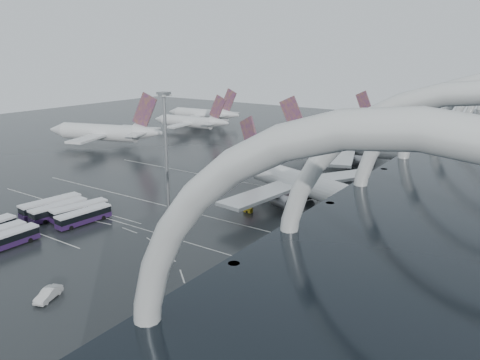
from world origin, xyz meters
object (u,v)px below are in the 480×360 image
Objects in this scene: floodlight_mast at (166,142)px; gse_cart_belly_d at (359,228)px; jet_remote_mid at (192,122)px; bus_row_near_a at (51,206)px; gse_cart_belly_b at (358,214)px; airliner_gate_c at (405,127)px; gse_cart_belly_a at (307,224)px; jet_remote_west at (106,133)px; bus_row_near_c at (79,210)px; van_curve_c at (48,294)px; jet_remote_far at (204,115)px; airliner_gate_b at (356,147)px; bus_row_far_c at (6,240)px; gse_cart_belly_c at (248,210)px; bus_row_near_d at (84,216)px; airliner_main at (304,185)px; bus_row_near_b at (59,210)px.

gse_cart_belly_d is at bearing 26.00° from floodlight_mast.
jet_remote_mid reaches higher than bus_row_near_a.
gse_cart_belly_b is at bearing 37.45° from floodlight_mast.
gse_cart_belly_a is at bearing -76.04° from airliner_gate_c.
gse_cart_belly_d is (112.96, -27.93, -5.01)m from jet_remote_west.
bus_row_near_c is 2.53× the size of van_curve_c.
floodlight_mast reaches higher than jet_remote_mid.
jet_remote_west is 1.73× the size of floodlight_mast.
airliner_gate_c is at bearing -159.67° from jet_remote_mid.
bus_row_near_a is (55.60, -125.29, -2.88)m from jet_remote_far.
bus_row_near_c is 63.21m from gse_cart_belly_b.
floodlight_mast reaches higher than bus_row_near_c.
airliner_gate_b is 4.66× the size of bus_row_near_c.
jet_remote_far is at bearing 137.59° from gse_cart_belly_a.
bus_row_near_a is at bearing 113.55° from bus_row_near_c.
gse_cart_belly_c is at bearing -31.56° from bus_row_far_c.
airliner_gate_c is at bearing -3.15° from bus_row_near_c.
bus_row_near_d is (11.57, 0.27, -0.21)m from bus_row_near_a.
bus_row_near_d is at bearing 113.25° from jet_remote_far.
bus_row_near_a is 11.58m from bus_row_near_d.
jet_remote_west reaches higher than airliner_gate_c.
bus_row_near_d is (3.77, -1.72, -0.05)m from bus_row_near_c.
gse_cart_belly_c is at bearing -152.54° from gse_cart_belly_b.
bus_row_near_c is 4.14m from bus_row_near_d.
airliner_gate_c is 4.03× the size of bus_row_near_c.
airliner_main is 15.25m from gse_cart_belly_b.
gse_cart_belly_c is (-2.24, -118.09, -4.19)m from airliner_gate_c.
van_curve_c is at bearing -93.58° from gse_cart_belly_c.
jet_remote_far is at bearing -102.82° from jet_remote_west.
jet_remote_mid is at bearing 110.56° from jet_remote_far.
van_curve_c is (33.91, -23.47, -1.04)m from bus_row_near_a.
bus_row_near_a is (-44.80, -40.12, -2.95)m from airliner_main.
airliner_gate_b is 94.49m from jet_remote_west.
jet_remote_far reaches higher than bus_row_near_c.
gse_cart_belly_c is (3.15, 50.36, -0.32)m from van_curve_c.
bus_row_near_d is (7.82, 0.83, -0.09)m from bus_row_near_b.
jet_remote_far is at bearing 158.46° from airliner_main.
gse_cart_belly_c reaches higher than gse_cart_belly_a.
airliner_main is 0.91× the size of airliner_gate_b.
gse_cart_belly_b reaches higher than gse_cart_belly_d.
floodlight_mast is at bearing -43.87° from bus_row_near_d.
bus_row_near_c reaches higher than van_curve_c.
airliner_main reaches higher than bus_row_near_d.
gse_cart_belly_d is (23.32, -57.82, -4.76)m from airliner_gate_b.
airliner_gate_b is (-5.41, 48.37, 0.49)m from airliner_main.
bus_row_near_c reaches higher than bus_row_near_d.
gse_cart_belly_d is at bearing -57.17° from bus_row_near_a.
airliner_gate_b is 1.51× the size of jet_remote_mid.
airliner_gate_c is 119.34m from gse_cart_belly_a.
airliner_gate_b is 109.06m from bus_row_far_c.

